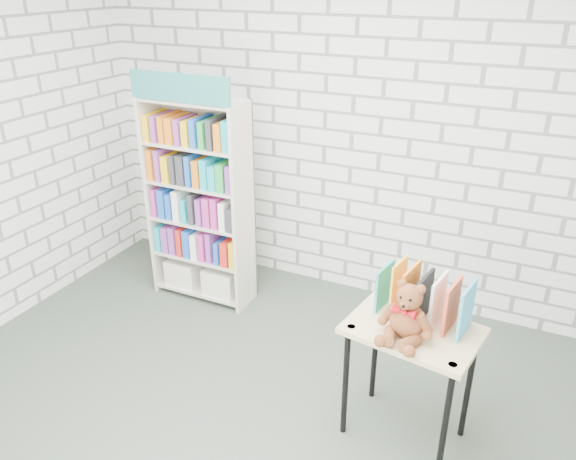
% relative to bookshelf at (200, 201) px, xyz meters
% --- Properties ---
extents(ground, '(4.50, 4.50, 0.00)m').
position_rel_bookshelf_xyz_m(ground, '(1.05, -1.36, -0.87)').
color(ground, '#3C473C').
rests_on(ground, ground).
extents(room_shell, '(4.52, 4.02, 2.81)m').
position_rel_bookshelf_xyz_m(room_shell, '(1.05, -1.36, 0.91)').
color(room_shell, silver).
rests_on(room_shell, ground).
extents(bookshelf, '(0.85, 0.33, 1.91)m').
position_rel_bookshelf_xyz_m(bookshelf, '(0.00, 0.00, 0.00)').
color(bookshelf, beige).
rests_on(bookshelf, ground).
extents(display_table, '(0.79, 0.60, 0.77)m').
position_rel_bookshelf_xyz_m(display_table, '(1.97, -0.88, -0.21)').
color(display_table, tan).
rests_on(display_table, ground).
extents(table_books, '(0.53, 0.30, 0.30)m').
position_rel_bookshelf_xyz_m(table_books, '(1.99, -0.76, 0.05)').
color(table_books, teal).
rests_on(table_books, display_table).
extents(teddy_bear, '(0.31, 0.29, 0.33)m').
position_rel_bookshelf_xyz_m(teddy_bear, '(1.95, -0.98, 0.03)').
color(teddy_bear, brown).
rests_on(teddy_bear, display_table).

